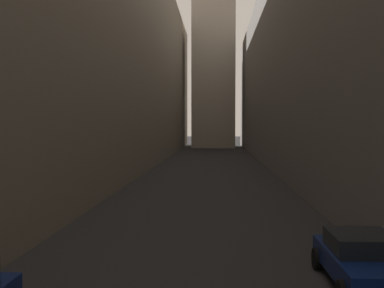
% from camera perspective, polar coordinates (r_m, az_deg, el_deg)
% --- Properties ---
extents(ground_plane, '(264.00, 264.00, 0.00)m').
position_cam_1_polar(ground_plane, '(43.89, 2.11, -3.14)').
color(ground_plane, '#232326').
extents(building_block_left, '(14.78, 108.00, 22.70)m').
position_cam_1_polar(building_block_left, '(48.21, -13.63, 10.81)').
color(building_block_left, '#756B5B').
rests_on(building_block_left, ground).
extents(building_block_right, '(13.07, 108.00, 19.73)m').
position_cam_1_polar(building_block_right, '(47.43, 17.05, 9.11)').
color(building_block_right, slate).
rests_on(building_block_right, ground).
extents(parked_car_right_third, '(1.94, 4.13, 1.33)m').
position_cam_1_polar(parked_car_right_third, '(13.38, 19.58, -12.76)').
color(parked_car_right_third, navy).
rests_on(parked_car_right_third, ground).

